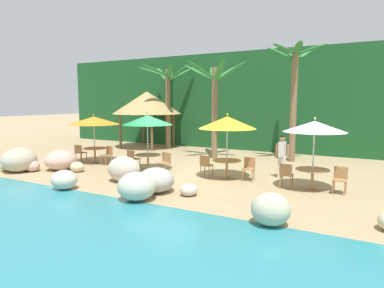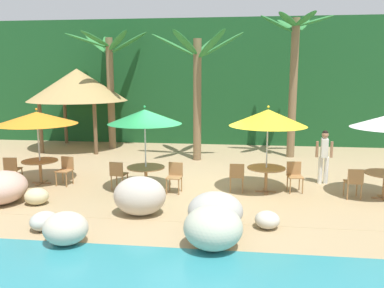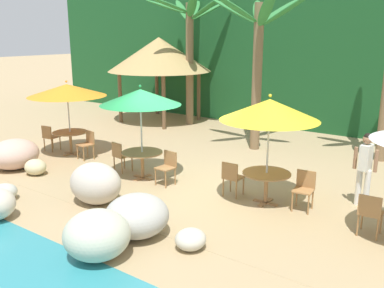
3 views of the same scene
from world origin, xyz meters
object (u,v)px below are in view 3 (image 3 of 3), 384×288
Objects in this scene: dining_table_green at (142,156)px; chair_green_inland at (120,155)px; chair_yellow_inland at (232,176)px; palm_tree_second at (258,45)px; umbrella_green at (140,97)px; umbrella_orange at (67,90)px; chair_green_seaward at (168,165)px; umbrella_yellow at (270,110)px; waiter_in_white at (365,164)px; palapa_hut at (159,55)px; dining_table_yellow at (266,178)px; palm_tree_nearest at (189,35)px; chair_orange_inland at (50,136)px; dining_table_orange at (70,136)px; chair_yellow_seaward at (304,187)px; chair_orange_seaward at (87,143)px; chair_white_inland at (370,212)px.

chair_green_inland is at bearing 178.38° from dining_table_green.
chair_yellow_inland is 5.43m from palm_tree_second.
chair_yellow_inland is (2.64, 0.24, -1.70)m from umbrella_green.
umbrella_orange is 4.64m from chair_green_seaward.
chair_yellow_inland is (-0.85, -0.11, -1.68)m from umbrella_yellow.
palapa_hut is at bearing 154.30° from waiter_in_white.
dining_table_yellow is (2.64, 0.33, 0.10)m from chair_green_seaward.
chair_yellow_inland is at bearing -1.72° from umbrella_orange.
chair_yellow_inland reaches higher than dining_table_yellow.
palm_tree_nearest is at bearing 137.37° from dining_table_yellow.
chair_orange_inland is at bearing -179.99° from chair_yellow_inland.
chair_orange_inland is at bearing -179.19° from umbrella_yellow.
chair_green_seaward is 0.17× the size of palm_tree_nearest.
dining_table_orange is 3.87m from umbrella_green.
umbrella_yellow is at bearing 7.06° from chair_green_seaward.
palapa_hut is (-1.48, -0.19, -0.81)m from palm_tree_nearest.
umbrella_orange is at bearing 0.00° from dining_table_orange.
chair_green_seaward is at bearing -171.50° from chair_yellow_seaward.
palapa_hut is (-4.65, 6.29, 0.70)m from umbrella_green.
chair_orange_inland and chair_yellow_seaward have the same top height.
dining_table_green is at bearing -53.52° from palapa_hut.
palm_tree_second reaches higher than chair_orange_seaward.
umbrella_green is 5.66m from waiter_in_white.
palm_tree_nearest is 10.23m from waiter_in_white.
palm_tree_nearest is at bearing 86.94° from dining_table_orange.
palapa_hut is at bearing 121.21° from chair_green_inland.
palm_tree_second reaches higher than dining_table_orange.
palm_tree_nearest is at bearing 109.76° from chair_green_inland.
umbrella_green reaches higher than chair_orange_seaward.
palm_tree_second is (1.01, 4.51, 1.24)m from umbrella_green.
umbrella_yellow is 1.88m from chair_yellow_inland.
chair_yellow_inland is 0.51× the size of waiter_in_white.
chair_white_inland reaches higher than dining_table_yellow.
palm_tree_second reaches higher than waiter_in_white.
dining_table_green is 0.21× the size of palm_tree_nearest.
dining_table_green is at bearing 180.00° from umbrella_green.
palm_tree_nearest is at bearing 132.97° from chair_yellow_inland.
palapa_hut is (-2.01, 5.90, 2.39)m from chair_orange_seaward.
chair_green_inland is at bearing -175.70° from dining_table_yellow.
chair_orange_inland is 9.75m from waiter_in_white.
palm_tree_nearest is 4.64m from palm_tree_second.
chair_orange_seaward is 1.70m from chair_orange_inland.
chair_green_inland is 4.36m from dining_table_yellow.
palm_tree_second is at bearing 120.79° from umbrella_yellow.
chair_orange_inland is 10.19m from chair_white_inland.
chair_yellow_inland is at bearing 6.90° from chair_green_seaward.
umbrella_orange is 2.22× the size of dining_table_orange.
dining_table_green is at bearing 179.85° from chair_white_inland.
chair_yellow_seaward is at bearing -136.50° from waiter_in_white.
dining_table_green is 7.86m from palm_tree_nearest.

